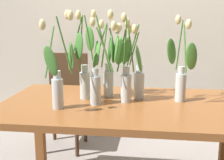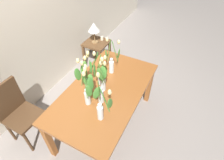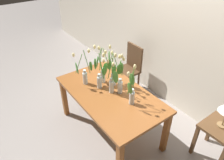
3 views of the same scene
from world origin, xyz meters
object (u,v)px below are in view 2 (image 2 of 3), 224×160
(tulip_vase_2, at_px, (102,77))
(tulip_vase_6, at_px, (112,62))
(pillar_candle, at_px, (102,38))
(dining_table, at_px, (105,95))
(tulip_vase_3, at_px, (101,107))
(table_lamp, at_px, (94,28))
(tulip_vase_1, at_px, (87,81))
(tulip_vase_5, at_px, (101,88))
(tulip_vase_4, at_px, (86,90))
(side_table, at_px, (97,47))
(dining_chair, at_px, (17,111))
(tulip_vase_0, at_px, (97,74))

(tulip_vase_2, xyz_separation_m, tulip_vase_6, (0.35, 0.05, -0.02))
(pillar_candle, bearing_deg, dining_table, -148.55)
(tulip_vase_3, bearing_deg, table_lamp, 33.99)
(tulip_vase_1, bearing_deg, pillar_candle, 24.06)
(tulip_vase_5, distance_m, pillar_candle, 1.73)
(tulip_vase_1, distance_m, tulip_vase_3, 0.40)
(tulip_vase_5, bearing_deg, pillar_candle, 29.87)
(tulip_vase_2, xyz_separation_m, tulip_vase_4, (-0.29, 0.04, 0.02))
(tulip_vase_2, relative_size, side_table, 1.03)
(tulip_vase_5, xyz_separation_m, table_lamp, (1.34, 0.93, -0.07))
(dining_chair, xyz_separation_m, table_lamp, (1.85, -0.05, 0.33))
(tulip_vase_1, xyz_separation_m, tulip_vase_5, (-0.01, -0.19, -0.01))
(tulip_vase_5, distance_m, table_lamp, 1.63)
(tulip_vase_6, distance_m, table_lamp, 1.16)
(tulip_vase_1, bearing_deg, tulip_vase_3, -126.45)
(dining_table, bearing_deg, tulip_vase_5, -165.74)
(tulip_vase_1, relative_size, tulip_vase_6, 0.97)
(tulip_vase_3, height_order, tulip_vase_6, tulip_vase_3)
(tulip_vase_2, relative_size, tulip_vase_5, 0.97)
(tulip_vase_6, bearing_deg, pillar_candle, 36.60)
(tulip_vase_6, distance_m, dining_chair, 1.38)
(tulip_vase_2, relative_size, tulip_vase_3, 0.98)
(tulip_vase_5, distance_m, dining_chair, 1.17)
(tulip_vase_2, bearing_deg, tulip_vase_0, 62.32)
(tulip_vase_0, bearing_deg, dining_table, -110.94)
(dining_table, height_order, tulip_vase_1, tulip_vase_1)
(tulip_vase_5, xyz_separation_m, side_table, (1.35, 0.91, -0.50))
(side_table, bearing_deg, dining_table, -144.19)
(tulip_vase_6, bearing_deg, tulip_vase_0, 170.22)
(tulip_vase_0, bearing_deg, tulip_vase_2, -117.68)
(tulip_vase_3, height_order, tulip_vase_4, tulip_vase_4)
(tulip_vase_0, distance_m, tulip_vase_1, 0.20)
(tulip_vase_3, bearing_deg, tulip_vase_1, 53.55)
(table_lamp, bearing_deg, side_table, -50.11)
(tulip_vase_0, distance_m, table_lamp, 1.36)
(tulip_vase_2, bearing_deg, pillar_candle, 30.35)
(tulip_vase_4, height_order, side_table, tulip_vase_4)
(tulip_vase_0, height_order, tulip_vase_6, tulip_vase_6)
(side_table, relative_size, table_lamp, 1.38)
(tulip_vase_4, height_order, dining_chair, tulip_vase_4)
(tulip_vase_0, bearing_deg, tulip_vase_6, -9.78)
(tulip_vase_2, bearing_deg, tulip_vase_6, 8.46)
(dining_table, relative_size, side_table, 2.91)
(tulip_vase_2, height_order, table_lamp, tulip_vase_2)
(dining_table, distance_m, tulip_vase_3, 0.50)
(tulip_vase_0, distance_m, tulip_vase_3, 0.53)
(dining_table, distance_m, tulip_vase_0, 0.31)
(tulip_vase_0, height_order, side_table, tulip_vase_0)
(dining_chair, distance_m, table_lamp, 1.88)
(tulip_vase_0, height_order, pillar_candle, tulip_vase_0)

